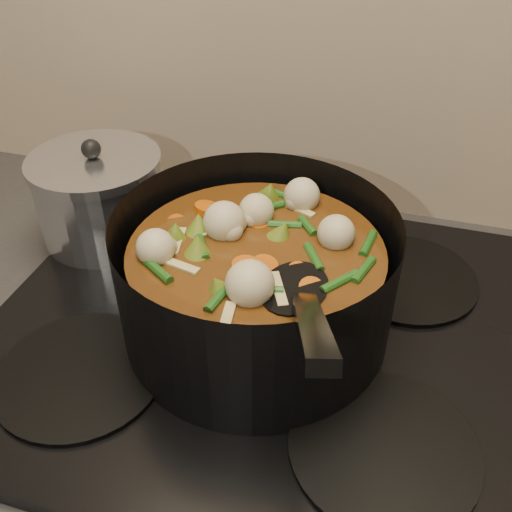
# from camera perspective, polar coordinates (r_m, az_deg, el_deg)

# --- Properties ---
(stovetop) EXTENTS (0.62, 0.54, 0.03)m
(stovetop) POSITION_cam_1_polar(r_m,az_deg,el_deg) (0.68, 0.25, -7.20)
(stovetop) COLOR black
(stovetop) RESTS_ON counter
(stockpot) EXTENTS (0.32, 0.40, 0.22)m
(stockpot) POSITION_cam_1_polar(r_m,az_deg,el_deg) (0.62, 0.04, -2.56)
(stockpot) COLOR black
(stockpot) RESTS_ON stovetop
(saucepan) EXTENTS (0.18, 0.18, 0.15)m
(saucepan) POSITION_cam_1_polar(r_m,az_deg,el_deg) (0.81, -15.31, 5.77)
(saucepan) COLOR silver
(saucepan) RESTS_ON stovetop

